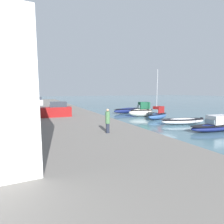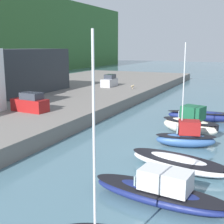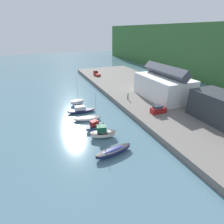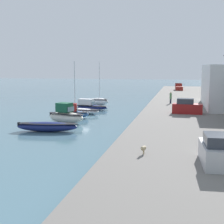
{
  "view_description": "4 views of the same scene",
  "coord_description": "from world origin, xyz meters",
  "px_view_note": "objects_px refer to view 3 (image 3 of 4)",
  "views": [
    {
      "loc": [
        -22.1,
        20.43,
        5.14
      ],
      "look_at": [
        4.08,
        8.2,
        1.67
      ],
      "focal_mm": 28.0,
      "sensor_mm": 36.0,
      "label": 1
    },
    {
      "loc": [
        -23.45,
        -5.61,
        8.67
      ],
      "look_at": [
        4.71,
        7.36,
        2.11
      ],
      "focal_mm": 50.0,
      "sensor_mm": 36.0,
      "label": 2
    },
    {
      "loc": [
        38.3,
        -11.29,
        21.91
      ],
      "look_at": [
        -1.8,
        6.01,
        1.3
      ],
      "focal_mm": 28.0,
      "sensor_mm": 36.0,
      "label": 3
    },
    {
      "loc": [
        49.48,
        16.07,
        8.07
      ],
      "look_at": [
        4.95,
        6.31,
        1.5
      ],
      "focal_mm": 50.0,
      "sensor_mm": 36.0,
      "label": 4
    }
  ],
  "objects_px": {
    "moored_boat_2": "(87,118)",
    "person_on_quay": "(128,96)",
    "moored_boat_4": "(103,133)",
    "pickup_truck_0": "(96,74)",
    "moored_boat_0": "(77,102)",
    "moored_boat_1": "(81,110)",
    "parked_car_0": "(158,110)",
    "moored_boat_5": "(114,151)",
    "moored_boat_3": "(95,126)"
  },
  "relations": [
    {
      "from": "moored_boat_0",
      "to": "person_on_quay",
      "type": "bearing_deg",
      "value": 62.15
    },
    {
      "from": "pickup_truck_0",
      "to": "person_on_quay",
      "type": "distance_m",
      "value": 35.13
    },
    {
      "from": "moored_boat_0",
      "to": "moored_boat_3",
      "type": "distance_m",
      "value": 17.05
    },
    {
      "from": "moored_boat_0",
      "to": "moored_boat_2",
      "type": "relative_size",
      "value": 1.19
    },
    {
      "from": "moored_boat_5",
      "to": "person_on_quay",
      "type": "xyz_separation_m",
      "value": [
        -21.71,
        14.64,
        1.92
      ]
    },
    {
      "from": "moored_boat_0",
      "to": "person_on_quay",
      "type": "distance_m",
      "value": 16.43
    },
    {
      "from": "parked_car_0",
      "to": "person_on_quay",
      "type": "height_order",
      "value": "parked_car_0"
    },
    {
      "from": "moored_boat_4",
      "to": "parked_car_0",
      "type": "relative_size",
      "value": 1.45
    },
    {
      "from": "moored_boat_2",
      "to": "person_on_quay",
      "type": "height_order",
      "value": "person_on_quay"
    },
    {
      "from": "moored_boat_2",
      "to": "parked_car_0",
      "type": "height_order",
      "value": "parked_car_0"
    },
    {
      "from": "moored_boat_3",
      "to": "moored_boat_1",
      "type": "bearing_deg",
      "value": 167.87
    },
    {
      "from": "moored_boat_2",
      "to": "parked_car_0",
      "type": "bearing_deg",
      "value": 83.47
    },
    {
      "from": "moored_boat_1",
      "to": "moored_boat_5",
      "type": "relative_size",
      "value": 1.02
    },
    {
      "from": "moored_boat_3",
      "to": "person_on_quay",
      "type": "distance_m",
      "value": 18.84
    },
    {
      "from": "moored_boat_4",
      "to": "moored_boat_5",
      "type": "distance_m",
      "value": 6.32
    },
    {
      "from": "moored_boat_2",
      "to": "moored_boat_3",
      "type": "relative_size",
      "value": 0.86
    },
    {
      "from": "moored_boat_4",
      "to": "moored_boat_3",
      "type": "bearing_deg",
      "value": -158.72
    },
    {
      "from": "moored_boat_2",
      "to": "moored_boat_5",
      "type": "relative_size",
      "value": 0.96
    },
    {
      "from": "moored_boat_4",
      "to": "pickup_truck_0",
      "type": "relative_size",
      "value": 1.29
    },
    {
      "from": "moored_boat_0",
      "to": "pickup_truck_0",
      "type": "xyz_separation_m",
      "value": [
        -29.39,
        16.53,
        1.42
      ]
    },
    {
      "from": "moored_boat_0",
      "to": "moored_boat_2",
      "type": "xyz_separation_m",
      "value": [
        11.68,
        -0.16,
        -0.37
      ]
    },
    {
      "from": "moored_boat_0",
      "to": "moored_boat_4",
      "type": "height_order",
      "value": "moored_boat_0"
    },
    {
      "from": "moored_boat_2",
      "to": "pickup_truck_0",
      "type": "bearing_deg",
      "value": 170.37
    },
    {
      "from": "moored_boat_1",
      "to": "moored_boat_4",
      "type": "height_order",
      "value": "moored_boat_4"
    },
    {
      "from": "parked_car_0",
      "to": "person_on_quay",
      "type": "xyz_separation_m",
      "value": [
        -12.22,
        -2.7,
        0.18
      ]
    },
    {
      "from": "moored_boat_3",
      "to": "moored_boat_5",
      "type": "distance_m",
      "value": 10.39
    },
    {
      "from": "moored_boat_2",
      "to": "moored_boat_4",
      "type": "distance_m",
      "value": 9.51
    },
    {
      "from": "moored_boat_2",
      "to": "parked_car_0",
      "type": "relative_size",
      "value": 1.8
    },
    {
      "from": "moored_boat_5",
      "to": "parked_car_0",
      "type": "relative_size",
      "value": 1.87
    },
    {
      "from": "moored_boat_5",
      "to": "parked_car_0",
      "type": "height_order",
      "value": "parked_car_0"
    },
    {
      "from": "moored_boat_4",
      "to": "pickup_truck_0",
      "type": "bearing_deg",
      "value": 177.75
    },
    {
      "from": "moored_boat_3",
      "to": "pickup_truck_0",
      "type": "relative_size",
      "value": 1.84
    },
    {
      "from": "moored_boat_3",
      "to": "parked_car_0",
      "type": "relative_size",
      "value": 2.08
    },
    {
      "from": "person_on_quay",
      "to": "moored_boat_2",
      "type": "bearing_deg",
      "value": -68.94
    },
    {
      "from": "moored_boat_3",
      "to": "pickup_truck_0",
      "type": "height_order",
      "value": "moored_boat_3"
    },
    {
      "from": "moored_boat_2",
      "to": "person_on_quay",
      "type": "relative_size",
      "value": 3.63
    },
    {
      "from": "moored_boat_0",
      "to": "moored_boat_1",
      "type": "xyz_separation_m",
      "value": [
        6.36,
        -0.38,
        -0.16
      ]
    },
    {
      "from": "parked_car_0",
      "to": "person_on_quay",
      "type": "bearing_deg",
      "value": -163.65
    },
    {
      "from": "moored_boat_1",
      "to": "pickup_truck_0",
      "type": "distance_m",
      "value": 39.58
    },
    {
      "from": "moored_boat_0",
      "to": "person_on_quay",
      "type": "relative_size",
      "value": 4.32
    },
    {
      "from": "moored_boat_4",
      "to": "pickup_truck_0",
      "type": "distance_m",
      "value": 52.92
    },
    {
      "from": "moored_boat_4",
      "to": "pickup_truck_0",
      "type": "xyz_separation_m",
      "value": [
        -50.52,
        15.74,
        1.2
      ]
    },
    {
      "from": "moored_boat_1",
      "to": "parked_car_0",
      "type": "height_order",
      "value": "parked_car_0"
    },
    {
      "from": "moored_boat_4",
      "to": "parked_car_0",
      "type": "xyz_separation_m",
      "value": [
        -3.18,
        17.21,
        1.3
      ]
    },
    {
      "from": "pickup_truck_0",
      "to": "moored_boat_2",
      "type": "bearing_deg",
      "value": -116.83
    },
    {
      "from": "moored_boat_4",
      "to": "moored_boat_2",
      "type": "bearing_deg",
      "value": -159.15
    },
    {
      "from": "moored_boat_0",
      "to": "moored_boat_5",
      "type": "bearing_deg",
      "value": -5.94
    },
    {
      "from": "moored_boat_1",
      "to": "moored_boat_3",
      "type": "bearing_deg",
      "value": 9.72
    },
    {
      "from": "moored_boat_1",
      "to": "moored_boat_3",
      "type": "distance_m",
      "value": 10.72
    },
    {
      "from": "moored_boat_5",
      "to": "moored_boat_3",
      "type": "bearing_deg",
      "value": 173.47
    }
  ]
}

